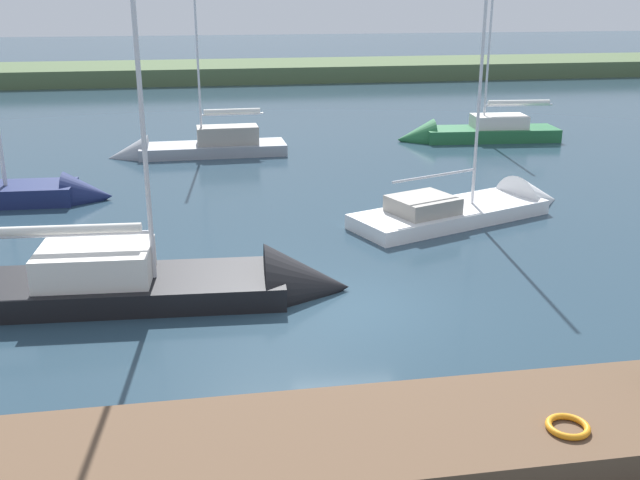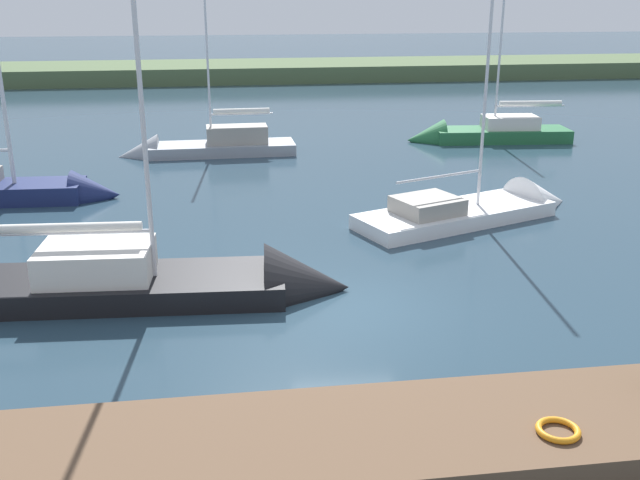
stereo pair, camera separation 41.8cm
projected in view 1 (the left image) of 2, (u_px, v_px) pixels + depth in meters
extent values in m
plane|color=#263D4C|center=(353.00, 308.00, 16.42)|extent=(200.00, 200.00, 0.00)
cube|color=#4C603D|center=(236.00, 79.00, 57.24)|extent=(180.00, 8.00, 2.40)
cube|color=brown|center=(427.00, 437.00, 11.25)|extent=(23.11, 2.59, 0.52)
torus|color=orange|center=(568.00, 427.00, 10.98)|extent=(0.66, 0.66, 0.10)
cube|color=black|center=(118.00, 297.00, 16.80)|extent=(7.71, 2.63, 0.89)
cone|color=black|center=(307.00, 289.00, 17.24)|extent=(2.09, 2.30, 2.19)
cube|color=silver|center=(96.00, 264.00, 16.49)|extent=(2.58, 1.87, 0.74)
cylinder|color=silver|center=(141.00, 100.00, 15.44)|extent=(0.11, 0.11, 7.99)
cylinder|color=silver|center=(58.00, 235.00, 16.18)|extent=(4.00, 0.32, 0.09)
cylinder|color=silver|center=(58.00, 230.00, 16.14)|extent=(3.61, 0.42, 0.21)
cube|color=gray|center=(213.00, 155.00, 31.43)|extent=(6.16, 1.98, 0.93)
cone|color=gray|center=(129.00, 158.00, 30.82)|extent=(1.71, 1.90, 1.87)
cube|color=gray|center=(228.00, 135.00, 31.27)|extent=(2.58, 1.26, 0.72)
cylinder|color=silver|center=(198.00, 61.00, 30.08)|extent=(0.09, 0.09, 6.90)
cylinder|color=silver|center=(232.00, 114.00, 31.03)|extent=(2.63, 0.12, 0.07)
cylinder|color=silver|center=(232.00, 111.00, 30.99)|extent=(2.37, 0.26, 0.22)
cone|color=navy|center=(89.00, 197.00, 24.66)|extent=(1.62, 1.79, 1.73)
cube|color=#236638|center=(490.00, 138.00, 34.39)|extent=(6.28, 2.36, 0.98)
cone|color=#236638|center=(415.00, 139.00, 34.10)|extent=(1.83, 2.00, 1.87)
cube|color=silver|center=(499.00, 121.00, 34.16)|extent=(2.55, 1.62, 0.59)
cylinder|color=silver|center=(488.00, 59.00, 33.18)|extent=(0.10, 0.10, 6.27)
cylinder|color=silver|center=(519.00, 105.00, 33.99)|extent=(3.20, 0.34, 0.08)
cylinder|color=silver|center=(519.00, 102.00, 33.95)|extent=(2.89, 0.46, 0.23)
cube|color=white|center=(450.00, 220.00, 22.52)|extent=(6.63, 4.23, 0.84)
cone|color=white|center=(535.00, 203.00, 24.31)|extent=(2.47, 2.59, 2.06)
cube|color=gray|center=(423.00, 205.00, 21.78)|extent=(2.23, 2.11, 0.48)
cylinder|color=silver|center=(481.00, 77.00, 21.56)|extent=(0.09, 0.09, 7.69)
cylinder|color=silver|center=(435.00, 176.00, 21.71)|extent=(2.91, 1.20, 0.07)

